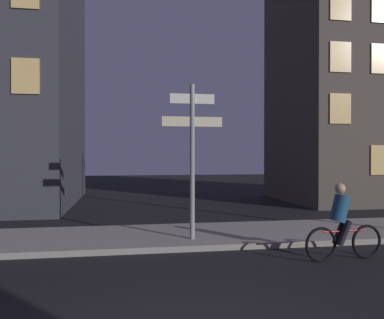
# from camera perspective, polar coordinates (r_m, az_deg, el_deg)

# --- Properties ---
(sidewalk_kerb) EXTENTS (40.00, 2.99, 0.14)m
(sidewalk_kerb) POSITION_cam_1_polar(r_m,az_deg,el_deg) (10.59, -5.86, -10.97)
(sidewalk_kerb) COLOR gray
(sidewalk_kerb) RESTS_ON ground_plane
(signpost) EXTENTS (1.50, 0.12, 3.79)m
(signpost) POSITION_cam_1_polar(r_m,az_deg,el_deg) (9.77, 0.04, 1.51)
(signpost) COLOR gray
(signpost) RESTS_ON sidewalk_kerb
(cyclist) EXTENTS (1.82, 0.36, 1.61)m
(cyclist) POSITION_cam_1_polar(r_m,az_deg,el_deg) (8.98, 20.68, -8.70)
(cyclist) COLOR black
(cyclist) RESTS_ON ground_plane
(building_right_block) EXTENTS (8.96, 6.27, 15.28)m
(building_right_block) POSITION_cam_1_polar(r_m,az_deg,el_deg) (22.10, 24.58, 14.82)
(building_right_block) COLOR #4C443D
(building_right_block) RESTS_ON ground_plane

